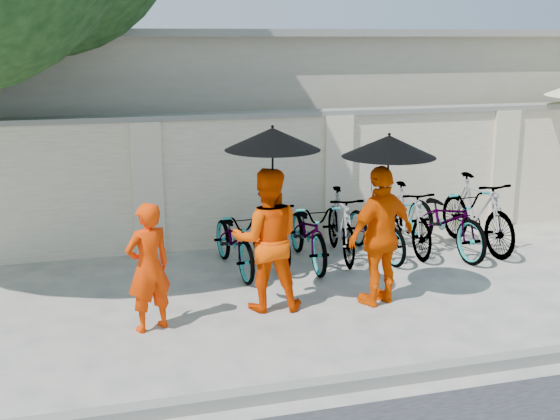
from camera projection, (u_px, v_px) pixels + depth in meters
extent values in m
plane|color=beige|center=(264.00, 324.00, 8.05)|extent=(80.00, 80.00, 0.00)
cube|color=gray|center=(310.00, 388.00, 6.45)|extent=(40.00, 0.16, 0.12)
cube|color=#F2E7C5|center=(275.00, 180.00, 11.06)|extent=(20.00, 0.30, 2.00)
cube|color=#B5AB97|center=(273.00, 115.00, 14.73)|extent=(14.00, 6.00, 3.20)
imported|color=#FF3601|center=(148.00, 267.00, 7.73)|extent=(0.63, 0.53, 1.47)
imported|color=#FF4700|center=(267.00, 240.00, 8.32)|extent=(0.94, 0.80, 1.72)
cylinder|color=black|center=(273.00, 186.00, 8.10)|extent=(0.02, 0.02, 1.10)
cone|color=black|center=(273.00, 139.00, 7.96)|extent=(1.10, 1.10, 0.25)
imported|color=#F95200|center=(381.00, 236.00, 8.47)|extent=(1.09, 0.75, 1.72)
cylinder|color=black|center=(387.00, 188.00, 8.26)|extent=(0.02, 0.02, 0.99)
cone|color=black|center=(389.00, 146.00, 8.14)|extent=(1.10, 1.10, 0.25)
imported|color=#9A98A1|center=(235.00, 239.00, 9.76)|extent=(0.75, 1.79, 0.92)
imported|color=#9A98A1|center=(270.00, 230.00, 10.05)|extent=(0.61, 1.70, 1.00)
imported|color=#9A98A1|center=(309.00, 232.00, 10.07)|extent=(0.69, 1.82, 0.95)
imported|color=#9A98A1|center=(341.00, 225.00, 10.33)|extent=(0.70, 1.75, 1.02)
imported|color=#9A98A1|center=(376.00, 227.00, 10.44)|extent=(0.78, 1.74, 0.89)
imported|color=#9A98A1|center=(407.00, 219.00, 10.64)|extent=(0.55, 1.73, 1.03)
imported|color=#9A98A1|center=(446.00, 219.00, 10.60)|extent=(0.91, 2.04, 1.04)
imported|color=#9A98A1|center=(477.00, 213.00, 10.76)|extent=(0.66, 1.94, 1.14)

